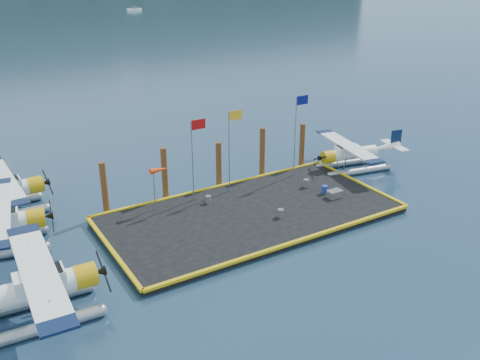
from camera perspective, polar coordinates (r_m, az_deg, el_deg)
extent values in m
plane|color=#192D4C|center=(37.41, 1.14, -3.96)|extent=(4000.00, 4000.00, 0.00)
cube|color=black|center=(37.32, 1.14, -3.69)|extent=(20.00, 10.00, 0.40)
cylinder|color=#90959D|center=(30.37, -22.11, -12.20)|extent=(6.79, 0.95, 0.65)
cylinder|color=#90959D|center=(28.40, -21.40, -14.78)|extent=(6.79, 0.95, 0.65)
cylinder|color=white|center=(28.57, -21.77, -10.96)|extent=(5.12, 1.42, 1.20)
cube|color=white|center=(28.41, -20.57, -10.05)|extent=(2.45, 1.30, 0.98)
cube|color=black|center=(28.32, -19.98, -9.54)|extent=(1.58, 1.21, 0.60)
cylinder|color=#CF970B|center=(28.85, -16.16, -9.77)|extent=(1.15, 1.31, 1.27)
cube|color=black|center=(29.00, -14.37, -9.37)|extent=(0.17, 2.43, 1.23)
cube|color=white|center=(28.13, -20.72, -9.11)|extent=(2.06, 9.88, 0.13)
cube|color=#0B1838|center=(32.25, -22.10, -5.05)|extent=(1.68, 1.05, 0.14)
cube|color=#0B1838|center=(24.22, -18.84, -14.52)|extent=(1.68, 1.05, 0.14)
cube|color=black|center=(35.57, -23.95, -3.39)|extent=(1.67, 1.36, 0.59)
cylinder|color=#CF970B|center=(35.72, -20.91, -3.82)|extent=(1.27, 1.41, 1.24)
cube|color=black|center=(35.70, -19.47, -3.61)|extent=(0.47, 2.36, 1.20)
cube|color=white|center=(40.47, -23.92, -0.64)|extent=(2.32, 1.21, 0.94)
cube|color=black|center=(40.43, -23.54, -0.28)|extent=(1.49, 1.13, 0.57)
cylinder|color=#CF970B|center=(40.89, -21.01, -0.49)|extent=(1.07, 1.24, 1.21)
cube|color=black|center=(41.04, -19.82, -0.22)|extent=(0.12, 2.32, 1.17)
cube|color=white|center=(40.28, -24.04, 0.03)|extent=(1.81, 9.42, 0.13)
cube|color=#0B1838|center=(36.17, -22.77, -2.30)|extent=(1.59, 0.98, 0.14)
cylinder|color=#90959D|center=(45.55, 12.68, 0.95)|extent=(5.64, 1.59, 0.55)
cylinder|color=#90959D|center=(47.11, 11.39, 1.81)|extent=(5.64, 1.59, 0.55)
cylinder|color=white|center=(45.80, 11.96, 2.79)|extent=(4.34, 1.77, 1.00)
cube|color=white|center=(45.42, 11.40, 3.08)|extent=(2.15, 1.36, 0.82)
cube|color=black|center=(45.22, 11.13, 3.26)|extent=(1.43, 1.18, 0.50)
cylinder|color=#CF970B|center=(44.63, 9.37, 2.44)|extent=(1.09, 1.21, 1.06)
cube|color=black|center=(44.27, 8.50, 2.32)|extent=(0.43, 2.00, 1.02)
cube|color=white|center=(45.27, 11.45, 3.63)|extent=(2.87, 8.30, 0.11)
cube|color=#0B1838|center=(42.22, 14.18, 1.93)|extent=(1.49, 1.06, 0.12)
cube|color=#0B1838|center=(48.44, 9.06, 5.09)|extent=(1.49, 1.06, 0.12)
cube|color=#0B1838|center=(47.83, 16.31, 4.26)|extent=(1.00, 0.29, 1.55)
cube|color=white|center=(47.97, 16.14, 3.58)|extent=(1.38, 3.19, 0.09)
cylinder|color=#4F4E53|center=(36.48, 4.35, -3.55)|extent=(0.42, 0.42, 0.59)
cylinder|color=#1B3097|center=(40.37, 9.02, -1.02)|extent=(0.44, 0.44, 0.63)
cylinder|color=#4F4E53|center=(41.28, 7.08, -0.34)|extent=(0.45, 0.45, 0.63)
cylinder|color=#4F4E53|center=(38.43, -3.40, -2.09)|extent=(0.40, 0.40, 0.57)
cube|color=#4F4E53|center=(39.89, 10.06, -1.47)|extent=(1.09, 0.73, 0.54)
cylinder|color=gray|center=(37.95, -5.09, 1.98)|extent=(0.08, 0.08, 6.00)
cube|color=#BE0B0C|center=(37.31, -4.48, 5.94)|extent=(1.10, 0.03, 0.70)
cylinder|color=gray|center=(39.23, -1.17, 2.94)|extent=(0.08, 0.08, 6.20)
cube|color=gold|center=(38.63, -0.49, 6.92)|extent=(1.10, 0.03, 0.70)
cylinder|color=gray|center=(42.33, 5.89, 4.57)|extent=(0.08, 0.08, 6.50)
cube|color=navy|center=(41.83, 6.66, 8.46)|extent=(1.10, 0.03, 0.70)
cylinder|color=gray|center=(37.41, -9.12, -1.04)|extent=(0.07, 0.07, 3.00)
cone|color=#EF370D|center=(37.04, -8.55, 1.10)|extent=(1.40, 0.44, 0.44)
cylinder|color=#4F2616|center=(37.89, -14.25, -1.00)|extent=(0.44, 0.44, 4.00)
cylinder|color=#4F2616|center=(39.21, -8.03, 0.51)|extent=(0.44, 0.44, 4.20)
cylinder|color=#4F2616|center=(41.10, -2.28, 1.50)|extent=(0.44, 0.44, 3.80)
cylinder|color=#4F2616|center=(42.95, 2.39, 2.83)|extent=(0.44, 0.44, 4.30)
cylinder|color=#4F2616|center=(45.22, 6.63, 3.55)|extent=(0.44, 0.44, 4.00)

